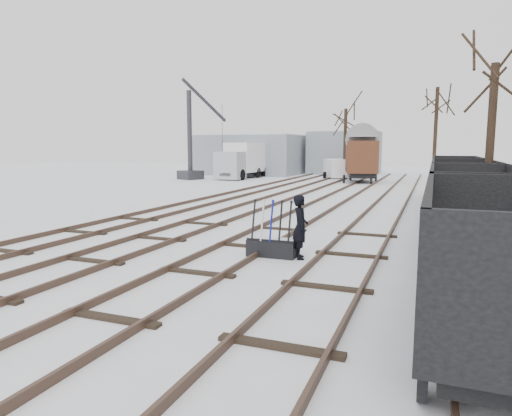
% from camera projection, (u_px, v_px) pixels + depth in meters
% --- Properties ---
extents(ground, '(120.00, 120.00, 0.00)m').
position_uv_depth(ground, '(197.00, 274.00, 10.43)').
color(ground, white).
rests_on(ground, ground).
extents(tracks, '(13.90, 52.00, 0.16)m').
position_uv_depth(tracks, '(328.00, 203.00, 23.04)').
color(tracks, black).
rests_on(tracks, ground).
extents(shed_left, '(10.00, 8.00, 4.10)m').
position_uv_depth(shed_left, '(253.00, 154.00, 48.07)').
color(shed_left, gray).
rests_on(shed_left, ground).
extents(shed_right, '(7.00, 6.00, 4.50)m').
position_uv_depth(shed_right, '(345.00, 152.00, 48.49)').
color(shed_right, gray).
rests_on(shed_right, ground).
extents(ground_frame, '(1.31, 0.44, 1.49)m').
position_uv_depth(ground_frame, '(271.00, 246.00, 12.01)').
color(ground_frame, black).
rests_on(ground_frame, ground).
extents(worker, '(0.59, 0.71, 1.67)m').
position_uv_depth(worker, '(300.00, 227.00, 11.75)').
color(worker, black).
rests_on(worker, ground).
extents(freight_wagon_a, '(2.30, 5.76, 2.35)m').
position_uv_depth(freight_wagon_a, '(508.00, 289.00, 6.45)').
color(freight_wagon_a, black).
rests_on(freight_wagon_a, ground).
extents(freight_wagon_b, '(2.30, 5.76, 2.35)m').
position_uv_depth(freight_wagon_b, '(473.00, 221.00, 12.35)').
color(freight_wagon_b, black).
rests_on(freight_wagon_b, ground).
extents(freight_wagon_c, '(2.30, 5.76, 2.35)m').
position_uv_depth(freight_wagon_c, '(461.00, 197.00, 18.26)').
color(freight_wagon_c, black).
rests_on(freight_wagon_c, ground).
extents(freight_wagon_d, '(2.30, 5.76, 2.35)m').
position_uv_depth(freight_wagon_d, '(455.00, 184.00, 24.17)').
color(freight_wagon_d, black).
rests_on(freight_wagon_d, ground).
extents(box_van_wagon, '(3.52, 5.25, 3.68)m').
position_uv_depth(box_van_wagon, '(361.00, 156.00, 36.90)').
color(box_van_wagon, black).
rests_on(box_van_wagon, ground).
extents(lorry, '(2.57, 7.18, 3.22)m').
position_uv_depth(lorry, '(243.00, 160.00, 41.54)').
color(lorry, black).
rests_on(lorry, ground).
extents(panel_van, '(3.12, 4.25, 1.72)m').
position_uv_depth(panel_van, '(336.00, 168.00, 42.13)').
color(panel_van, white).
rests_on(panel_van, ground).
extents(crane, '(2.28, 5.17, 8.69)m').
position_uv_depth(crane, '(191.00, 153.00, 40.23)').
color(crane, '#2F2F35').
rests_on(crane, ground).
extents(tree_near, '(0.30, 0.30, 5.91)m').
position_uv_depth(tree_near, '(490.00, 145.00, 17.00)').
color(tree_near, black).
rests_on(tree_near, ground).
extents(tree_far_left, '(0.30, 0.30, 6.25)m').
position_uv_depth(tree_far_left, '(345.00, 144.00, 41.32)').
color(tree_far_left, black).
rests_on(tree_far_left, ground).
extents(tree_far_right, '(0.30, 0.30, 7.75)m').
position_uv_depth(tree_far_right, '(435.00, 134.00, 38.07)').
color(tree_far_right, black).
rests_on(tree_far_right, ground).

